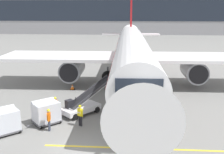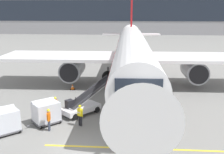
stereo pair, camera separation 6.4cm
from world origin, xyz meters
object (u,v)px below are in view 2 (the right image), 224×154
object	(u,v)px
belt_loader	(83,104)
baggage_cart_lead	(46,112)
safety_cone_engine_keepout	(72,87)
ground_crew_by_carts	(80,114)
ground_crew_marshaller	(56,105)
ground_crew_by_loader	(49,118)
parked_airplane	(133,53)
baggage_cart_second	(4,120)

from	to	relation	value
belt_loader	baggage_cart_lead	world-z (taller)	belt_loader
safety_cone_engine_keepout	ground_crew_by_carts	bearing A→B (deg)	-74.26
safety_cone_engine_keepout	ground_crew_marshaller	bearing A→B (deg)	-88.21
ground_crew_by_loader	ground_crew_marshaller	size ratio (longest dim) A/B	1.00
ground_crew_by_loader	ground_crew_by_carts	bearing A→B (deg)	24.70
ground_crew_marshaller	ground_crew_by_carts	bearing A→B (deg)	-36.06
ground_crew_marshaller	belt_loader	bearing A→B (deg)	21.02
belt_loader	ground_crew_by_loader	xyz separation A→B (m)	(-1.96, -3.65, 0.15)
baggage_cart_lead	ground_crew_marshaller	bearing A→B (deg)	76.18
ground_crew_by_carts	safety_cone_engine_keepout	xyz separation A→B (m)	(-2.70, 9.57, -0.69)
belt_loader	ground_crew_marshaller	bearing A→B (deg)	-158.98
baggage_cart_lead	ground_crew_marshaller	xyz separation A→B (m)	(0.37, 1.49, -0.00)
parked_airplane	belt_loader	world-z (taller)	parked_airplane
baggage_cart_second	ground_crew_by_carts	size ratio (longest dim) A/B	1.47
parked_airplane	ground_crew_by_carts	xyz separation A→B (m)	(-4.14, -11.86, -2.93)
ground_crew_by_loader	belt_loader	bearing A→B (deg)	61.73
belt_loader	baggage_cart_lead	size ratio (longest dim) A/B	1.87
baggage_cart_lead	safety_cone_engine_keepout	xyz separation A→B (m)	(0.12, 9.27, -0.70)
parked_airplane	baggage_cart_second	bearing A→B (deg)	-125.21
ground_crew_by_loader	safety_cone_engine_keepout	xyz separation A→B (m)	(-0.50, 10.58, -0.69)
baggage_cart_second	ground_crew_marshaller	distance (m)	4.46
parked_airplane	ground_crew_marshaller	size ratio (longest dim) A/B	23.69
parked_airplane	safety_cone_engine_keepout	distance (m)	8.07
baggage_cart_lead	parked_airplane	bearing A→B (deg)	58.95
baggage_cart_lead	ground_crew_by_carts	world-z (taller)	baggage_cart_lead
parked_airplane	ground_crew_by_loader	distance (m)	14.64
parked_airplane	belt_loader	bearing A→B (deg)	-115.38
parked_airplane	baggage_cart_lead	distance (m)	13.81
ground_crew_by_loader	ground_crew_marshaller	bearing A→B (deg)	95.34
baggage_cart_second	ground_crew_marshaller	bearing A→B (deg)	49.44
ground_crew_by_carts	baggage_cart_lead	bearing A→B (deg)	174.04
baggage_cart_second	safety_cone_engine_keepout	distance (m)	11.50
parked_airplane	safety_cone_engine_keepout	size ratio (longest dim) A/B	65.71
ground_crew_by_carts	safety_cone_engine_keepout	distance (m)	9.96
baggage_cart_lead	ground_crew_by_loader	xyz separation A→B (m)	(0.63, -1.30, -0.00)
baggage_cart_second	ground_crew_marshaller	world-z (taller)	baggage_cart_second
baggage_cart_second	parked_airplane	bearing A→B (deg)	54.79
safety_cone_engine_keepout	ground_crew_by_loader	bearing A→B (deg)	-87.27
ground_crew_marshaller	safety_cone_engine_keepout	world-z (taller)	ground_crew_marshaller
belt_loader	baggage_cart_lead	distance (m)	3.50
baggage_cart_second	ground_crew_by_loader	xyz separation A→B (m)	(3.16, 0.59, -0.00)
baggage_cart_lead	ground_crew_by_carts	distance (m)	2.84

